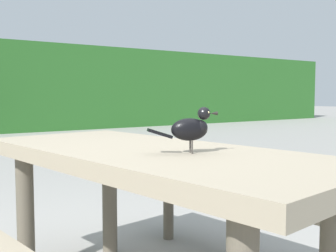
{
  "coord_description": "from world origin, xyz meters",
  "views": [
    {
      "loc": [
        -0.86,
        -1.58,
        0.97
      ],
      "look_at": [
        0.14,
        -0.14,
        0.84
      ],
      "focal_mm": 44.04,
      "sensor_mm": 36.0,
      "label": 1
    }
  ],
  "objects": [
    {
      "name": "picnic_table_foreground",
      "position": [
        0.09,
        -0.07,
        0.56
      ],
      "size": [
        1.9,
        1.93,
        0.74
      ],
      "color": "gray",
      "rests_on": "ground"
    },
    {
      "name": "bird_grackle",
      "position": [
        0.15,
        -0.29,
        0.84
      ],
      "size": [
        0.27,
        0.14,
        0.18
      ],
      "color": "black",
      "rests_on": "picnic_table_foreground"
    }
  ]
}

